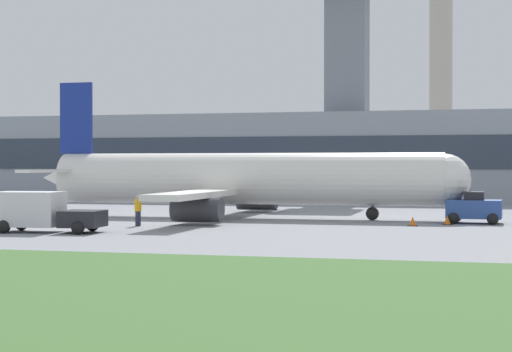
{
  "coord_description": "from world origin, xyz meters",
  "views": [
    {
      "loc": [
        17.53,
        -49.73,
        3.57
      ],
      "look_at": [
        3.24,
        5.66,
        2.84
      ],
      "focal_mm": 60.0,
      "sensor_mm": 36.0,
      "label": 1
    }
  ],
  "objects_px": {
    "airplane": "(239,180)",
    "ground_crew_person": "(138,210)",
    "pushback_tug": "(474,209)",
    "baggage_truck": "(40,212)"
  },
  "relations": [
    {
      "from": "airplane",
      "to": "ground_crew_person",
      "type": "relative_size",
      "value": 16.48
    },
    {
      "from": "pushback_tug",
      "to": "baggage_truck",
      "type": "bearing_deg",
      "value": -149.88
    },
    {
      "from": "baggage_truck",
      "to": "ground_crew_person",
      "type": "bearing_deg",
      "value": 59.61
    },
    {
      "from": "airplane",
      "to": "baggage_truck",
      "type": "height_order",
      "value": "airplane"
    },
    {
      "from": "baggage_truck",
      "to": "ground_crew_person",
      "type": "distance_m",
      "value": 6.46
    },
    {
      "from": "pushback_tug",
      "to": "ground_crew_person",
      "type": "distance_m",
      "value": 20.42
    },
    {
      "from": "airplane",
      "to": "pushback_tug",
      "type": "distance_m",
      "value": 15.51
    },
    {
      "from": "baggage_truck",
      "to": "pushback_tug",
      "type": "bearing_deg",
      "value": 30.12
    },
    {
      "from": "pushback_tug",
      "to": "ground_crew_person",
      "type": "bearing_deg",
      "value": -158.84
    },
    {
      "from": "pushback_tug",
      "to": "ground_crew_person",
      "type": "xyz_separation_m",
      "value": [
        -19.04,
        -7.37,
        0.05
      ]
    }
  ]
}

